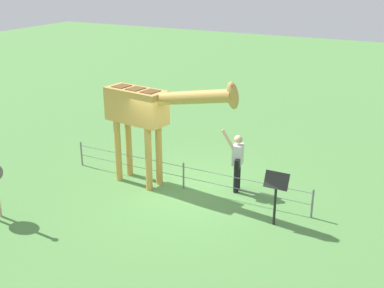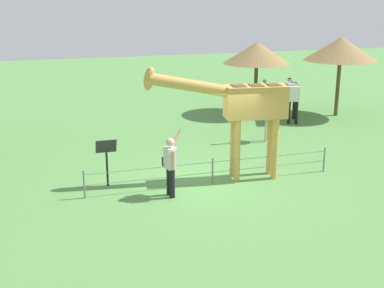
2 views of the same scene
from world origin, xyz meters
TOP-DOWN VIEW (x-y plane):
  - ground_plane at (0.00, 0.00)m, footprint 60.00×60.00m
  - giraffe at (-0.96, -0.06)m, footprint 4.01×1.01m
  - visitor at (1.33, 0.70)m, footprint 0.56×0.58m
  - info_sign at (2.80, -0.54)m, footprint 0.56×0.21m
  - wire_fence at (0.00, 0.18)m, footprint 7.05×0.05m

SIDE VIEW (x-z plane):
  - ground_plane at x=0.00m, z-range 0.00..0.00m
  - wire_fence at x=0.00m, z-range 0.03..0.78m
  - visitor at x=1.33m, z-range 0.02..1.79m
  - info_sign at x=2.80m, z-range 0.29..1.61m
  - giraffe at x=-0.96m, z-range 0.49..3.76m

